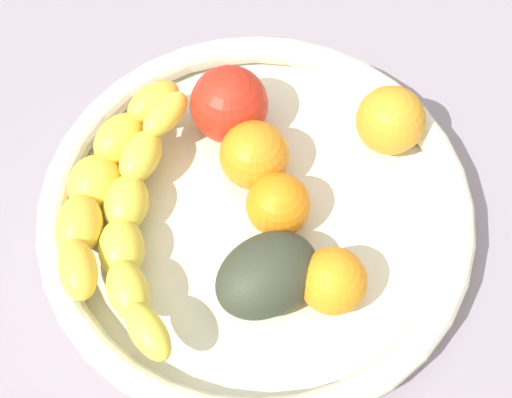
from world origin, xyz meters
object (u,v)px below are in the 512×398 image
Objects in this scene: fruit_bowl at (256,214)px; banana_draped_right at (103,182)px; banana_draped_left at (135,221)px; orange_rear at (394,124)px; orange_mid_right at (278,205)px; orange_front at (333,281)px; orange_mid_left at (254,155)px; tomato_red at (229,104)px; avocado_dark at (267,275)px.

banana_draped_right is at bearing 138.88° from fruit_bowl.
orange_rear is at bearing -9.93° from banana_draped_left.
banana_draped_right is at bearing 94.00° from banana_draped_left.
fruit_bowl is 6.81× the size of orange_mid_right.
banana_draped_left is at bearing 128.91° from orange_front.
tomato_red reaches higher than orange_mid_left.
orange_mid_left is at bearing -0.11° from banana_draped_left.
banana_draped_right is at bearing -177.61° from tomato_red.
banana_draped_right is 12.45cm from orange_mid_left.
orange_rear reaches higher than banana_draped_left.
banana_draped_left is 11.23cm from orange_mid_left.
orange_mid_left is at bearing -21.94° from banana_draped_right.
banana_draped_right is 14.23cm from orange_mid_right.
tomato_red is at bearing 83.43° from orange_front.
orange_mid_left is 0.87× the size of tomato_red.
banana_draped_right is at bearing 138.56° from orange_mid_right.
orange_front is 15.23cm from orange_rear.
orange_front is at bearing -95.24° from orange_mid_left.
orange_rear is at bearing -1.83° from fruit_bowl.
orange_mid_left reaches higher than orange_mid_right.
orange_rear is (12.36, 0.81, 0.33)cm from orange_mid_right.
tomato_red reaches higher than orange_front.
banana_draped_right reaches higher than orange_mid_right.
fruit_bowl is at bearing -109.53° from tomato_red.
avocado_dark reaches higher than banana_draped_right.
fruit_bowl is at bearing 63.53° from avocado_dark.
banana_draped_left is 3.43× the size of orange_mid_left.
avocado_dark is at bearing -116.47° from fruit_bowl.
orange_rear reaches higher than avocado_dark.
orange_mid_left is (11.23, -0.02, -0.25)cm from banana_draped_left.
fruit_bowl is at bearing 96.68° from orange_front.
orange_rear is at bearing -19.02° from orange_mid_left.
banana_draped_right is at bearing 159.50° from orange_rear.
tomato_red reaches higher than orange_mid_right.
banana_draped_right is 20.05cm from orange_front.
banana_draped_left reaches higher than avocado_dark.
banana_draped_right reaches higher than fruit_bowl.
orange_mid_left reaches higher than avocado_dark.
fruit_bowl is at bearing -21.39° from banana_draped_left.
orange_mid_right is at bearing -100.15° from tomato_red.
tomato_red is (3.08, 8.69, 2.86)cm from fruit_bowl.
fruit_bowl is 6.12× the size of orange_mid_left.
orange_mid_left is at bearing 61.40° from avocado_dark.
orange_mid_right is at bearing -100.56° from orange_mid_left.
orange_front is 1.00× the size of orange_mid_right.
avocado_dark is at bearing 141.19° from orange_front.
tomato_red reaches higher than orange_rear.
orange_mid_right is at bearing -43.66° from fruit_bowl.
banana_draped_right reaches higher than orange_front.
orange_mid_right is 12.39cm from orange_rear.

